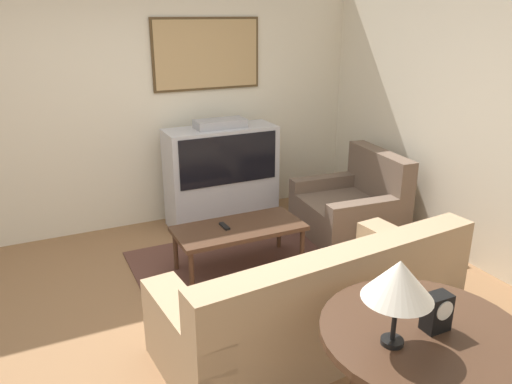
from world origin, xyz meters
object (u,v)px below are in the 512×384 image
object	(u,v)px
couch	(315,307)
table_lamp	(399,281)
armchair	(352,209)
tv	(222,175)
console_table	(423,342)
coffee_table	(239,231)
mantel_clock	(437,312)

from	to	relation	value
couch	table_lamp	xyz separation A→B (m)	(-0.24, -1.04, 0.81)
armchair	tv	bearing A→B (deg)	-122.94
armchair	console_table	xyz separation A→B (m)	(-1.40, -2.50, 0.42)
couch	coffee_table	distance (m)	1.25
tv	mantel_clock	bearing A→B (deg)	-93.45
console_table	couch	bearing A→B (deg)	88.80
console_table	tv	bearing A→B (deg)	85.60
mantel_clock	console_table	bearing A→B (deg)	168.94
tv	table_lamp	bearing A→B (deg)	-97.96
tv	table_lamp	world-z (taller)	table_lamp
console_table	armchair	bearing A→B (deg)	60.74
couch	armchair	xyz separation A→B (m)	(1.38, 1.47, -0.02)
couch	armchair	world-z (taller)	armchair
coffee_table	tv	bearing A→B (deg)	75.91
armchair	coffee_table	world-z (taller)	armchair
tv	coffee_table	bearing A→B (deg)	-104.09
console_table	table_lamp	size ratio (longest dim) A/B	2.34
couch	table_lamp	bearing A→B (deg)	72.27
couch	coffee_table	xyz separation A→B (m)	(-0.04, 1.24, 0.09)
tv	mantel_clock	size ratio (longest dim) A/B	6.16
tv	couch	distance (m)	2.38
tv	console_table	size ratio (longest dim) A/B	1.17
couch	console_table	distance (m)	1.11
armchair	couch	bearing A→B (deg)	-38.47
armchair	console_table	bearing A→B (deg)	-24.56
coffee_table	console_table	bearing A→B (deg)	-89.55
tv	mantel_clock	world-z (taller)	tv
couch	coffee_table	world-z (taller)	couch
couch	mantel_clock	distance (m)	1.19
tv	mantel_clock	xyz separation A→B (m)	(-0.20, -3.39, 0.30)
couch	mantel_clock	world-z (taller)	mantel_clock
tv	couch	xyz separation A→B (m)	(-0.24, -2.35, -0.26)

